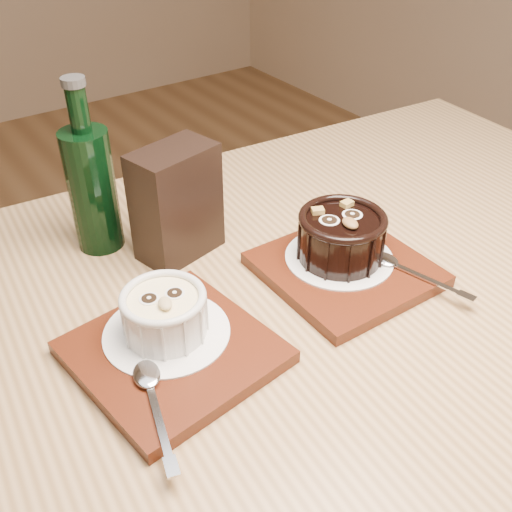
{
  "coord_description": "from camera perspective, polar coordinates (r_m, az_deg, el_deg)",
  "views": [
    {
      "loc": [
        -0.09,
        -0.52,
        1.18
      ],
      "look_at": [
        0.21,
        -0.1,
        0.81
      ],
      "focal_mm": 42.0,
      "sensor_mm": 36.0,
      "label": 1
    }
  ],
  "objects": [
    {
      "name": "table",
      "position": [
        0.73,
        3.86,
        -10.8
      ],
      "size": [
        1.26,
        0.9,
        0.75
      ],
      "rotation": [
        0.0,
        0.0,
        -0.08
      ],
      "color": "olive",
      "rests_on": "ground"
    },
    {
      "name": "tray_left",
      "position": [
        0.61,
        -7.88,
        -9.05
      ],
      "size": [
        0.2,
        0.2,
        0.01
      ],
      "primitive_type": "cube",
      "rotation": [
        0.0,
        0.0,
        0.12
      ],
      "color": "#511E0D",
      "rests_on": "table"
    },
    {
      "name": "doily_left",
      "position": [
        0.62,
        -8.5,
        -7.2
      ],
      "size": [
        0.13,
        0.13,
        0.0
      ],
      "primitive_type": "cylinder",
      "color": "white",
      "rests_on": "tray_left"
    },
    {
      "name": "ramekin_white",
      "position": [
        0.61,
        -8.72,
        -5.28
      ],
      "size": [
        0.09,
        0.09,
        0.05
      ],
      "rotation": [
        0.0,
        0.0,
        -0.28
      ],
      "color": "silver",
      "rests_on": "doily_left"
    },
    {
      "name": "spoon_left",
      "position": [
        0.56,
        -9.69,
        -13.51
      ],
      "size": [
        0.06,
        0.14,
        0.01
      ],
      "primitive_type": null,
      "rotation": [
        0.0,
        0.0,
        -0.28
      ],
      "color": "silver",
      "rests_on": "tray_left"
    },
    {
      "name": "tray_right",
      "position": [
        0.72,
        8.47,
        -1.27
      ],
      "size": [
        0.18,
        0.18,
        0.01
      ],
      "primitive_type": "cube",
      "rotation": [
        0.0,
        0.0,
        -0.02
      ],
      "color": "#511E0D",
      "rests_on": "table"
    },
    {
      "name": "doily_right",
      "position": [
        0.73,
        7.92,
        -0.13
      ],
      "size": [
        0.13,
        0.13,
        0.0
      ],
      "primitive_type": "cylinder",
      "color": "white",
      "rests_on": "tray_right"
    },
    {
      "name": "ramekin_dark",
      "position": [
        0.71,
        8.14,
        2.04
      ],
      "size": [
        0.1,
        0.1,
        0.06
      ],
      "rotation": [
        0.0,
        0.0,
        -0.19
      ],
      "color": "black",
      "rests_on": "doily_right"
    },
    {
      "name": "spoon_right",
      "position": [
        0.72,
        14.45,
        -1.32
      ],
      "size": [
        0.06,
        0.14,
        0.01
      ],
      "primitive_type": null,
      "rotation": [
        0.0,
        0.0,
        0.24
      ],
      "color": "silver",
      "rests_on": "tray_right"
    },
    {
      "name": "condiment_stand",
      "position": [
        0.73,
        -7.58,
        5.03
      ],
      "size": [
        0.11,
        0.08,
        0.14
      ],
      "primitive_type": "cube",
      "rotation": [
        0.0,
        0.0,
        0.23
      ],
      "color": "black",
      "rests_on": "table"
    },
    {
      "name": "green_bottle",
      "position": [
        0.75,
        -15.37,
        6.46
      ],
      "size": [
        0.06,
        0.06,
        0.22
      ],
      "color": "black",
      "rests_on": "table"
    }
  ]
}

